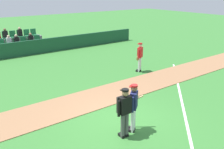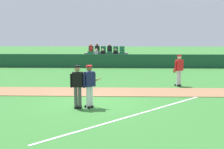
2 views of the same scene
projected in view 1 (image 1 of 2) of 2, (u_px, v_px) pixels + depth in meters
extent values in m
plane|color=#387A33|center=(121.00, 122.00, 8.96)|extent=(80.00, 80.00, 0.00)
cube|color=#9E704C|center=(89.00, 100.00, 10.73)|extent=(28.00, 2.07, 0.03)
cube|color=white|center=(183.00, 105.00, 10.23)|extent=(8.68, 8.43, 0.01)
cube|color=#19472D|center=(25.00, 48.00, 17.71)|extent=(20.00, 0.16, 1.11)
cube|color=slate|center=(20.00, 50.00, 18.95)|extent=(3.90, 2.10, 0.30)
cube|color=slate|center=(21.00, 47.00, 18.51)|extent=(3.80, 0.85, 0.40)
cube|color=#237542|center=(2.00, 46.00, 17.59)|extent=(0.44, 0.40, 0.08)
cube|color=#237542|center=(1.00, 42.00, 17.68)|extent=(0.44, 0.08, 0.50)
cube|color=#237542|center=(10.00, 45.00, 17.90)|extent=(0.44, 0.40, 0.08)
cube|color=#237542|center=(8.00, 41.00, 17.98)|extent=(0.44, 0.08, 0.50)
cube|color=silver|center=(9.00, 41.00, 17.83)|extent=(0.32, 0.22, 0.52)
sphere|color=beige|center=(8.00, 36.00, 17.71)|extent=(0.20, 0.20, 0.20)
cube|color=#237542|center=(17.00, 44.00, 18.20)|extent=(0.44, 0.40, 0.08)
cube|color=#237542|center=(16.00, 40.00, 18.28)|extent=(0.44, 0.08, 0.50)
cube|color=black|center=(17.00, 40.00, 18.14)|extent=(0.32, 0.22, 0.52)
sphere|color=beige|center=(16.00, 36.00, 18.02)|extent=(0.20, 0.20, 0.20)
cube|color=#237542|center=(24.00, 43.00, 18.50)|extent=(0.44, 0.40, 0.08)
cube|color=#237542|center=(23.00, 40.00, 18.58)|extent=(0.44, 0.08, 0.50)
cube|color=#237542|center=(32.00, 42.00, 18.80)|extent=(0.44, 0.40, 0.08)
cube|color=#237542|center=(30.00, 39.00, 18.89)|extent=(0.44, 0.08, 0.50)
cube|color=black|center=(31.00, 39.00, 18.74)|extent=(0.32, 0.22, 0.52)
sphere|color=#9E7051|center=(30.00, 34.00, 18.62)|extent=(0.20, 0.20, 0.20)
cube|color=#237542|center=(38.00, 42.00, 19.11)|extent=(0.44, 0.40, 0.08)
cube|color=#237542|center=(37.00, 38.00, 19.19)|extent=(0.44, 0.08, 0.50)
cube|color=slate|center=(17.00, 40.00, 19.02)|extent=(3.80, 0.85, 0.40)
cube|color=#237542|center=(6.00, 38.00, 18.41)|extent=(0.44, 0.40, 0.08)
cube|color=#237542|center=(5.00, 34.00, 18.49)|extent=(0.44, 0.08, 0.50)
cube|color=black|center=(5.00, 34.00, 18.35)|extent=(0.32, 0.22, 0.52)
sphere|color=brown|center=(5.00, 30.00, 18.23)|extent=(0.20, 0.20, 0.20)
cube|color=#237542|center=(14.00, 37.00, 18.71)|extent=(0.44, 0.40, 0.08)
cube|color=#237542|center=(12.00, 34.00, 18.80)|extent=(0.44, 0.08, 0.50)
cube|color=#237542|center=(21.00, 37.00, 19.01)|extent=(0.44, 0.40, 0.08)
cube|color=#237542|center=(19.00, 33.00, 19.10)|extent=(0.44, 0.08, 0.50)
cube|color=black|center=(20.00, 33.00, 18.95)|extent=(0.32, 0.22, 0.52)
sphere|color=tan|center=(19.00, 28.00, 18.83)|extent=(0.20, 0.20, 0.20)
cube|color=#237542|center=(28.00, 36.00, 19.32)|extent=(0.44, 0.40, 0.08)
cube|color=#237542|center=(26.00, 32.00, 19.40)|extent=(0.44, 0.08, 0.50)
cube|color=#237542|center=(34.00, 35.00, 19.62)|extent=(0.44, 0.40, 0.08)
cube|color=#237542|center=(33.00, 32.00, 19.70)|extent=(0.44, 0.08, 0.50)
cylinder|color=white|center=(133.00, 121.00, 8.18)|extent=(0.14, 0.14, 0.90)
cylinder|color=white|center=(134.00, 118.00, 8.32)|extent=(0.14, 0.14, 0.90)
cube|color=black|center=(131.00, 131.00, 8.33)|extent=(0.26, 0.28, 0.10)
cube|color=black|center=(132.00, 128.00, 8.47)|extent=(0.26, 0.28, 0.10)
cube|color=#191E47|center=(134.00, 100.00, 8.00)|extent=(0.45, 0.42, 0.60)
cylinder|color=#191E47|center=(132.00, 105.00, 7.79)|extent=(0.09, 0.09, 0.55)
cylinder|color=#191E47|center=(135.00, 98.00, 8.24)|extent=(0.09, 0.09, 0.55)
sphere|color=brown|center=(134.00, 88.00, 7.85)|extent=(0.22, 0.22, 0.22)
cylinder|color=#B21919|center=(134.00, 86.00, 7.82)|extent=(0.23, 0.23, 0.06)
cube|color=#B21919|center=(131.00, 86.00, 7.85)|extent=(0.22, 0.21, 0.02)
cylinder|color=tan|center=(132.00, 101.00, 8.30)|extent=(0.70, 0.49, 0.41)
cylinder|color=#4C4C4C|center=(123.00, 126.00, 7.87)|extent=(0.14, 0.14, 0.90)
cylinder|color=#4C4C4C|center=(126.00, 124.00, 7.96)|extent=(0.14, 0.14, 0.90)
cube|color=black|center=(121.00, 135.00, 8.05)|extent=(0.12, 0.26, 0.10)
cube|color=black|center=(125.00, 134.00, 8.14)|extent=(0.12, 0.26, 0.10)
cube|color=black|center=(125.00, 105.00, 7.66)|extent=(0.40, 0.22, 0.60)
cylinder|color=black|center=(119.00, 109.00, 7.54)|extent=(0.09, 0.09, 0.55)
cylinder|color=black|center=(131.00, 104.00, 7.81)|extent=(0.09, 0.09, 0.55)
sphere|color=#9E7051|center=(125.00, 93.00, 7.51)|extent=(0.22, 0.22, 0.22)
cylinder|color=black|center=(125.00, 90.00, 7.48)|extent=(0.23, 0.23, 0.06)
cube|color=black|center=(123.00, 90.00, 7.57)|extent=(0.18, 0.12, 0.02)
cube|color=black|center=(123.00, 104.00, 7.76)|extent=(0.44, 0.08, 0.56)
cylinder|color=silver|center=(139.00, 65.00, 14.23)|extent=(0.14, 0.14, 0.90)
cylinder|color=silver|center=(140.00, 64.00, 14.36)|extent=(0.14, 0.14, 0.90)
cube|color=black|center=(138.00, 71.00, 14.39)|extent=(0.23, 0.29, 0.10)
cube|color=black|center=(139.00, 70.00, 14.52)|extent=(0.23, 0.29, 0.10)
cube|color=red|center=(140.00, 52.00, 14.04)|extent=(0.46, 0.38, 0.60)
cylinder|color=red|center=(139.00, 54.00, 13.85)|extent=(0.09, 0.09, 0.55)
cylinder|color=red|center=(141.00, 52.00, 14.27)|extent=(0.09, 0.09, 0.55)
sphere|color=beige|center=(140.00, 45.00, 13.90)|extent=(0.22, 0.22, 0.22)
cylinder|color=#B21919|center=(140.00, 44.00, 13.86)|extent=(0.23, 0.23, 0.06)
cube|color=#B21919|center=(139.00, 44.00, 13.91)|extent=(0.22, 0.19, 0.02)
ellipsoid|color=brown|center=(138.00, 58.00, 13.93)|extent=(0.23, 0.20, 0.28)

